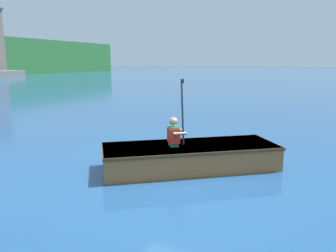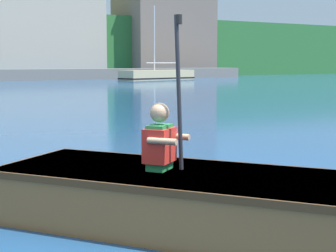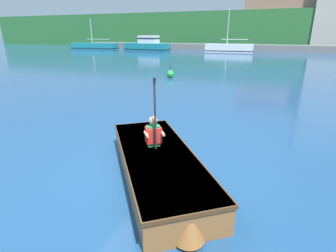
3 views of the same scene
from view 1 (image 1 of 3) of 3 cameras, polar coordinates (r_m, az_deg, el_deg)
ground_plane at (r=6.49m, az=1.67°, el=-8.26°), size 300.00×300.00×0.00m
rowboat_foreground at (r=6.74m, az=4.30°, el=-5.06°), size 3.14×3.57×0.49m
person_paddler at (r=6.53m, az=1.07°, el=-1.16°), size 0.45×0.45×1.33m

